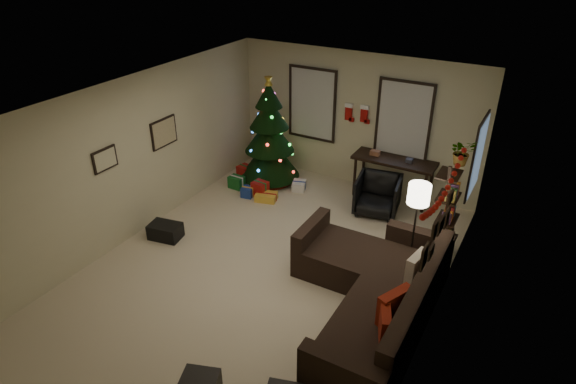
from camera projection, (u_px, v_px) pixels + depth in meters
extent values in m
plane|color=beige|center=(263.00, 272.00, 7.59)|extent=(7.00, 7.00, 0.00)
plane|color=white|center=(258.00, 104.00, 6.30)|extent=(7.00, 7.00, 0.00)
plane|color=beige|center=(356.00, 121.00, 9.63)|extent=(5.00, 0.00, 5.00)
plane|color=beige|center=(47.00, 364.00, 4.27)|extent=(5.00, 0.00, 5.00)
plane|color=beige|center=(132.00, 159.00, 8.03)|extent=(0.00, 7.00, 7.00)
plane|color=beige|center=(438.00, 245.00, 5.87)|extent=(0.00, 7.00, 7.00)
cube|color=#728CB2|center=(312.00, 104.00, 9.92)|extent=(0.94, 0.02, 1.35)
cube|color=beige|center=(312.00, 104.00, 9.92)|extent=(0.94, 0.03, 1.35)
cube|color=#728CB2|center=(404.00, 120.00, 9.10)|extent=(0.94, 0.02, 1.35)
cube|color=beige|center=(404.00, 120.00, 9.10)|extent=(0.94, 0.03, 1.35)
cube|color=#728CB2|center=(478.00, 157.00, 7.76)|extent=(0.05, 0.27, 1.17)
cube|color=beige|center=(478.00, 157.00, 7.76)|extent=(0.05, 0.45, 1.17)
cylinder|color=black|center=(270.00, 174.00, 10.30)|extent=(0.09, 0.09, 0.27)
cone|color=black|center=(270.00, 156.00, 10.10)|extent=(1.22, 1.22, 0.86)
cone|color=black|center=(269.00, 134.00, 9.87)|extent=(1.01, 1.01, 0.72)
cone|color=black|center=(269.00, 113.00, 9.65)|extent=(0.79, 0.79, 0.63)
cone|color=black|center=(269.00, 95.00, 9.48)|extent=(0.54, 0.54, 0.50)
cylinder|color=maroon|center=(270.00, 179.00, 10.35)|extent=(0.99, 0.99, 0.04)
cube|color=maroon|center=(260.00, 189.00, 9.67)|extent=(0.28, 0.25, 0.30)
cube|color=navy|center=(248.00, 192.00, 9.67)|extent=(0.22, 0.22, 0.20)
cube|color=#14591E|center=(237.00, 182.00, 9.98)|extent=(0.30, 0.22, 0.25)
cube|color=gold|center=(266.00, 197.00, 9.54)|extent=(0.40, 0.30, 0.15)
cube|color=silver|center=(299.00, 186.00, 9.92)|extent=(0.25, 0.30, 0.18)
cube|color=maroon|center=(245.00, 172.00, 10.36)|extent=(0.26, 0.26, 0.28)
cube|color=black|center=(385.00, 314.00, 6.43)|extent=(0.99, 2.65, 0.46)
cube|color=black|center=(419.00, 296.00, 6.04)|extent=(0.20, 2.65, 0.46)
cube|color=black|center=(342.00, 384.00, 5.28)|extent=(0.99, 0.20, 0.73)
cube|color=black|center=(418.00, 250.00, 7.46)|extent=(0.99, 0.20, 0.73)
cube|color=black|center=(343.00, 259.00, 7.48)|extent=(0.94, 0.99, 0.46)
cube|color=black|center=(311.00, 242.00, 7.66)|extent=(0.18, 0.99, 0.73)
cube|color=maroon|center=(385.00, 325.00, 5.67)|extent=(0.26, 0.43, 0.42)
cube|color=maroon|center=(394.00, 308.00, 5.93)|extent=(0.32, 0.50, 0.49)
cube|color=#BFB09B|center=(416.00, 268.00, 6.65)|extent=(0.20, 0.45, 0.43)
cube|color=black|center=(394.00, 160.00, 9.26)|extent=(1.56, 0.56, 0.06)
cylinder|color=black|center=(355.00, 177.00, 9.59)|extent=(0.06, 0.06, 0.78)
cylinder|color=black|center=(363.00, 169.00, 9.93)|extent=(0.06, 0.06, 0.78)
cylinder|color=black|center=(424.00, 194.00, 9.00)|extent=(0.06, 0.06, 0.78)
cylinder|color=black|center=(431.00, 184.00, 9.34)|extent=(0.06, 0.06, 0.78)
imported|color=black|center=(378.00, 195.00, 9.00)|extent=(0.81, 0.77, 0.73)
cube|color=black|center=(447.00, 218.00, 7.36)|extent=(0.05, 0.05, 1.69)
cube|color=black|center=(454.00, 205.00, 7.71)|extent=(0.05, 0.05, 1.69)
cube|color=black|center=(444.00, 239.00, 7.80)|extent=(0.30, 0.47, 0.03)
cube|color=black|center=(447.00, 219.00, 7.62)|extent=(0.30, 0.47, 0.03)
cube|color=black|center=(451.00, 198.00, 7.44)|extent=(0.30, 0.47, 0.03)
cube|color=black|center=(455.00, 176.00, 7.26)|extent=(0.30, 0.47, 0.03)
imported|color=#4C4C4C|center=(463.00, 148.00, 7.22)|extent=(0.63, 0.62, 0.53)
cylinder|color=black|center=(408.00, 271.00, 7.59)|extent=(0.26, 0.26, 0.03)
cylinder|color=black|center=(413.00, 236.00, 7.28)|extent=(0.03, 0.03, 1.28)
cylinder|color=white|center=(419.00, 194.00, 6.94)|extent=(0.32, 0.32, 0.30)
cube|color=black|center=(164.00, 132.00, 8.51)|extent=(0.04, 0.60, 0.50)
cube|color=tan|center=(164.00, 132.00, 8.51)|extent=(0.01, 0.54, 0.45)
cube|color=black|center=(105.00, 159.00, 7.50)|extent=(0.04, 0.45, 0.35)
cube|color=beige|center=(105.00, 159.00, 7.50)|extent=(0.01, 0.41, 0.31)
cube|color=black|center=(424.00, 257.00, 5.32)|extent=(0.03, 0.22, 0.28)
cube|color=black|center=(435.00, 230.00, 5.52)|extent=(0.03, 0.18, 0.22)
cube|color=black|center=(431.00, 252.00, 5.66)|extent=(0.03, 0.20, 0.16)
cube|color=black|center=(441.00, 224.00, 5.84)|extent=(0.03, 0.26, 0.20)
cube|color=black|center=(447.00, 218.00, 6.16)|extent=(0.03, 0.18, 0.24)
cube|color=black|center=(451.00, 197.00, 6.02)|extent=(0.03, 0.16, 0.16)
cube|color=#990F0C|center=(349.00, 113.00, 9.59)|extent=(0.14, 0.04, 0.30)
cube|color=white|center=(349.00, 105.00, 9.52)|extent=(0.16, 0.05, 0.08)
cube|color=#990F0C|center=(352.00, 120.00, 9.62)|extent=(0.10, 0.04, 0.08)
cube|color=#990F0C|center=(364.00, 115.00, 9.42)|extent=(0.14, 0.04, 0.30)
cube|color=white|center=(365.00, 107.00, 9.35)|extent=(0.16, 0.05, 0.08)
cube|color=#990F0C|center=(367.00, 122.00, 9.45)|extent=(0.10, 0.04, 0.08)
cube|color=black|center=(165.00, 231.00, 8.36)|extent=(0.58, 0.44, 0.26)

